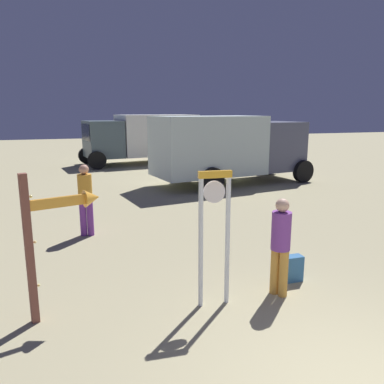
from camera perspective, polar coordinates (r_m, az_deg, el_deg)
standing_clock at (r=5.60m, az=3.35°, el=-5.00°), size 0.50×0.12×2.04m
arrow_sign at (r=5.59m, az=-19.61°, el=-4.59°), size 1.07×0.46×2.09m
person_near_clock at (r=6.14m, az=13.05°, el=-7.28°), size 0.30×0.30×1.57m
backpack at (r=6.92m, az=14.68°, el=-10.95°), size 0.34×0.23×0.45m
person_distant at (r=9.16m, az=-15.58°, el=-0.63°), size 0.32×0.32×1.68m
box_truck_near at (r=15.28m, az=5.45°, el=6.79°), size 6.63×3.33×2.68m
box_truck_far at (r=21.56m, az=-7.25°, el=8.22°), size 6.57×3.41×2.66m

